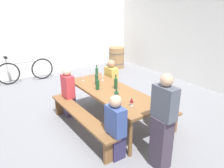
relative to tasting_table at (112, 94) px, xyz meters
The scene contains 21 objects.
ground_plane 0.68m from the tasting_table, ahead, with size 24.00×24.00×0.00m, color slate.
back_wall 3.70m from the tasting_table, 90.00° to the left, with size 14.00×0.20×3.20m, color silver.
side_wall 4.36m from the tasting_table, behind, with size 0.20×7.57×3.20m, color silver.
tasting_table is the anchor object (origin of this frame).
bench_near 0.81m from the tasting_table, 90.00° to the right, with size 2.24×0.30×0.45m.
bench_far 0.81m from the tasting_table, 90.00° to the left, with size 2.24×0.30×0.45m.
wine_bottle_0 0.36m from the tasting_table, 138.99° to the right, with size 0.08×0.08×0.30m.
wine_bottle_1 0.53m from the tasting_table, behind, with size 0.07×0.07×0.34m.
wine_bottle_2 0.96m from the tasting_table, 168.11° to the left, with size 0.07×0.07×0.31m.
wine_bottle_3 0.63m from the tasting_table, 27.23° to the right, with size 0.08×0.08×0.32m.
wine_bottle_4 0.24m from the tasting_table, 112.51° to the left, with size 0.07×0.07×0.31m.
wine_glass_0 0.95m from the tasting_table, 167.93° to the right, with size 0.07×0.07×0.19m.
wine_glass_1 0.72m from the tasting_table, 164.35° to the left, with size 0.06×0.06×0.17m.
wine_glass_2 0.81m from the tasting_table, ahead, with size 0.07×0.07×0.16m.
seated_guest_near_0 1.06m from the tasting_table, 145.67° to the right, with size 0.32×0.24×1.16m.
seated_guest_near_1 1.14m from the tasting_table, 31.89° to the right, with size 0.36×0.24×1.14m.
seated_guest_far_0 1.08m from the tasting_table, 146.22° to the left, with size 0.34×0.24×1.13m.
seated_guest_far_1 1.09m from the tasting_table, 33.69° to the left, with size 0.33×0.24×1.07m.
standing_host 1.56m from the tasting_table, ahead, with size 0.37×0.24×1.56m.
wine_barrel 4.27m from the tasting_table, 142.82° to the left, with size 0.62×0.62×0.79m.
parked_bicycle_0 3.84m from the tasting_table, 167.97° to the right, with size 0.23×1.76×0.90m.
Camera 1 is at (3.54, -2.46, 2.53)m, focal length 36.17 mm.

